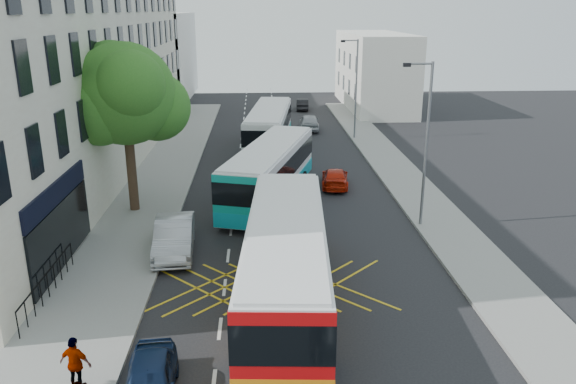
{
  "coord_description": "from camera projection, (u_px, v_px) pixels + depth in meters",
  "views": [
    {
      "loc": [
        -1.77,
        -13.93,
        10.44
      ],
      "look_at": [
        -0.41,
        11.24,
        2.2
      ],
      "focal_mm": 35.0,
      "sensor_mm": 36.0,
      "label": 1
    }
  ],
  "objects": [
    {
      "name": "distant_car_grey",
      "position": [
        267.0,
        107.0,
        58.87
      ],
      "size": [
        2.37,
        4.82,
        1.32
      ],
      "primitive_type": "imported",
      "rotation": [
        0.0,
        0.0,
        -0.04
      ],
      "color": "#464A4F",
      "rests_on": "ground"
    },
    {
      "name": "pavement_right",
      "position": [
        426.0,
        205.0,
        31.16
      ],
      "size": [
        3.0,
        70.0,
        0.15
      ],
      "primitive_type": "cube",
      "color": "gray",
      "rests_on": "ground"
    },
    {
      "name": "bus_near",
      "position": [
        286.0,
        262.0,
        20.14
      ],
      "size": [
        3.58,
        12.16,
        3.38
      ],
      "rotation": [
        0.0,
        0.0,
        -0.07
      ],
      "color": "silver",
      "rests_on": "ground"
    },
    {
      "name": "street_tree",
      "position": [
        124.0,
        95.0,
        28.37
      ],
      "size": [
        6.3,
        5.7,
        8.8
      ],
      "color": "#382619",
      "rests_on": "pavement_left"
    },
    {
      "name": "building_right",
      "position": [
        374.0,
        71.0,
        61.44
      ],
      "size": [
        6.0,
        18.0,
        8.0
      ],
      "primitive_type": "cube",
      "color": "silver",
      "rests_on": "ground"
    },
    {
      "name": "red_hatchback",
      "position": [
        335.0,
        178.0,
        34.51
      ],
      "size": [
        2.03,
        4.04,
        1.12
      ],
      "primitive_type": "imported",
      "rotation": [
        0.0,
        0.0,
        3.02
      ],
      "color": "#B91D07",
      "rests_on": "ground"
    },
    {
      "name": "terrace_main",
      "position": [
        72.0,
        68.0,
        36.99
      ],
      "size": [
        8.3,
        45.0,
        13.5
      ],
      "color": "beige",
      "rests_on": "ground"
    },
    {
      "name": "pavement_left",
      "position": [
        135.0,
        210.0,
        30.34
      ],
      "size": [
        5.0,
        70.0,
        0.15
      ],
      "primitive_type": "cube",
      "color": "gray",
      "rests_on": "ground"
    },
    {
      "name": "terrace_far",
      "position": [
        154.0,
        57.0,
        66.49
      ],
      "size": [
        8.0,
        20.0,
        10.0
      ],
      "primitive_type": "cube",
      "color": "silver",
      "rests_on": "ground"
    },
    {
      "name": "bus_far",
      "position": [
        269.0,
        128.0,
        43.03
      ],
      "size": [
        4.02,
        11.89,
        3.28
      ],
      "rotation": [
        0.0,
        0.0,
        -0.12
      ],
      "color": "silver",
      "rests_on": "ground"
    },
    {
      "name": "parked_car_silver",
      "position": [
        174.0,
        236.0,
        25.03
      ],
      "size": [
        1.98,
        4.84,
        1.56
      ],
      "primitive_type": "imported",
      "rotation": [
        0.0,
        0.0,
        0.07
      ],
      "color": "#AEB1B6",
      "rests_on": "ground"
    },
    {
      "name": "distant_car_silver",
      "position": [
        309.0,
        122.0,
        50.59
      ],
      "size": [
        1.9,
        4.31,
        1.44
      ],
      "primitive_type": "imported",
      "rotation": [
        0.0,
        0.0,
        3.1
      ],
      "color": "#A6A9AE",
      "rests_on": "ground"
    },
    {
      "name": "distant_car_dark",
      "position": [
        302.0,
        104.0,
        60.84
      ],
      "size": [
        1.43,
        3.64,
        1.18
      ],
      "primitive_type": "imported",
      "rotation": [
        0.0,
        0.0,
        3.09
      ],
      "color": "black",
      "rests_on": "ground"
    },
    {
      "name": "bus_mid",
      "position": [
        270.0,
        172.0,
        31.68
      ],
      "size": [
        5.75,
        11.67,
        3.2
      ],
      "rotation": [
        0.0,
        0.0,
        -0.29
      ],
      "color": "silver",
      "rests_on": "ground"
    },
    {
      "name": "pedestrian_far",
      "position": [
        76.0,
        364.0,
        15.73
      ],
      "size": [
        1.04,
        0.66,
        1.64
      ],
      "primitive_type": "imported",
      "rotation": [
        0.0,
        0.0,
        2.86
      ],
      "color": "gray",
      "rests_on": "pavement_left"
    },
    {
      "name": "lamp_near",
      "position": [
        425.0,
        137.0,
        26.83
      ],
      "size": [
        1.45,
        0.15,
        8.0
      ],
      "color": "slate",
      "rests_on": "pavement_right"
    },
    {
      "name": "parked_car_blue",
      "position": [
        150.0,
        381.0,
        15.56
      ],
      "size": [
        1.7,
        3.67,
        1.22
      ],
      "primitive_type": "imported",
      "rotation": [
        0.0,
        0.0,
        0.07
      ],
      "color": "#0D1B36",
      "rests_on": "ground"
    },
    {
      "name": "railings",
      "position": [
        48.0,
        283.0,
        20.87
      ],
      "size": [
        0.08,
        5.6,
        1.14
      ],
      "primitive_type": null,
      "color": "black",
      "rests_on": "pavement_left"
    },
    {
      "name": "lamp_far",
      "position": [
        355.0,
        84.0,
        45.81
      ],
      "size": [
        1.45,
        0.15,
        8.0
      ],
      "color": "slate",
      "rests_on": "pavement_right"
    },
    {
      "name": "ground",
      "position": [
        322.0,
        380.0,
        16.56
      ],
      "size": [
        120.0,
        120.0,
        0.0
      ],
      "primitive_type": "plane",
      "color": "black",
      "rests_on": "ground"
    }
  ]
}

